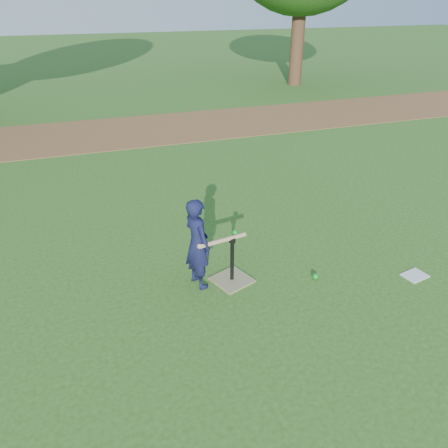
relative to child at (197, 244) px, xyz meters
name	(u,v)px	position (x,y,z in m)	size (l,w,h in m)	color
ground	(272,290)	(0.80, -0.43, -0.57)	(80.00, 80.00, 0.00)	#285116
dirt_strip	(153,129)	(0.80, 7.07, -0.57)	(24.00, 3.00, 0.01)	brown
child	(197,244)	(0.00, 0.00, 0.00)	(0.42, 0.27, 1.15)	#111333
wiffle_ball_ground	(316,276)	(1.41, -0.39, -0.53)	(0.08, 0.08, 0.08)	#0B831E
clipboard	(415,275)	(2.65, -0.75, -0.57)	(0.30, 0.23, 0.01)	silver
batting_tee	(232,273)	(0.41, -0.07, -0.46)	(0.55, 0.55, 0.61)	#847A53
swing_action	(223,239)	(0.30, -0.08, 0.04)	(0.63, 0.22, 0.08)	tan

